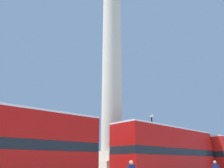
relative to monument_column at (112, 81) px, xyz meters
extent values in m
cube|color=#BCB29E|center=(0.00, 0.00, -8.51)|extent=(4.04, 4.04, 0.87)
cube|color=#BCB29E|center=(0.00, 0.00, -7.64)|extent=(2.47, 2.47, 0.87)
cylinder|color=#BCB29E|center=(0.00, 0.00, 3.13)|extent=(2.12, 2.12, 20.66)
cube|color=#A80F0C|center=(-10.32, -4.72, -8.45)|extent=(10.12, 2.85, 1.74)
cube|color=black|center=(-10.32, -4.72, -7.31)|extent=(10.12, 2.80, 0.55)
cube|color=#A80F0C|center=(-10.32, -4.72, -6.27)|extent=(10.12, 2.85, 1.53)
cube|color=silver|center=(-10.32, -4.72, -5.44)|extent=(10.12, 2.85, 0.12)
cube|color=#A80F0C|center=(2.23, -4.97, -8.49)|extent=(11.14, 3.63, 1.66)
cube|color=black|center=(2.23, -4.97, -7.38)|extent=(11.14, 3.58, 0.55)
cube|color=#A80F0C|center=(2.23, -4.97, -6.32)|extent=(11.14, 3.63, 1.58)
cube|color=silver|center=(2.23, -4.97, -5.47)|extent=(11.14, 3.63, 0.12)
cube|color=#BCB29E|center=(10.82, 4.42, -8.50)|extent=(4.37, 4.10, 2.65)
ellipsoid|color=brown|center=(10.82, 4.42, -5.52)|extent=(2.38, 2.09, 1.07)
cone|color=brown|center=(11.68, 3.84, -5.04)|extent=(1.18, 1.06, 1.12)
cylinder|color=brown|center=(10.82, 4.42, -4.54)|extent=(0.36, 0.36, 0.90)
sphere|color=brown|center=(10.82, 4.42, -3.95)|extent=(0.28, 0.28, 0.28)
cylinder|color=brown|center=(11.56, 4.28, -6.61)|extent=(0.20, 0.20, 1.11)
cylinder|color=brown|center=(11.23, 3.79, -6.61)|extent=(0.20, 0.20, 1.11)
cylinder|color=brown|center=(10.42, 5.05, -6.61)|extent=(0.20, 0.20, 1.11)
cylinder|color=brown|center=(10.09, 4.57, -6.61)|extent=(0.20, 0.20, 1.11)
cylinder|color=black|center=(3.48, -2.12, -6.84)|extent=(0.14, 0.14, 5.97)
sphere|color=white|center=(3.48, -2.12, -3.66)|extent=(0.39, 0.39, 0.39)
sphere|color=tan|center=(-4.56, -7.99, -8.19)|extent=(0.23, 0.23, 0.23)
sphere|color=tan|center=(4.08, -7.90, -8.18)|extent=(0.23, 0.23, 0.23)
camera|label=1|loc=(-12.94, -17.63, -8.16)|focal=35.00mm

